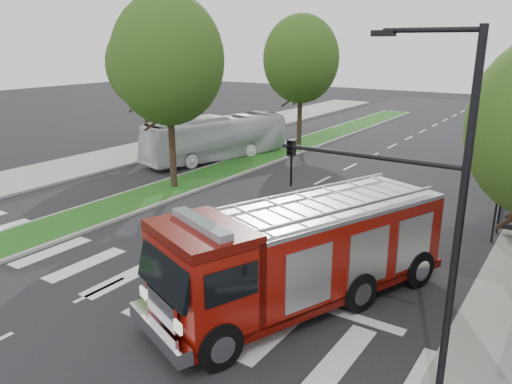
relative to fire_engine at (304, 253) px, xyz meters
The scene contains 9 objects.
ground 6.13m from the fire_engine, behind, with size 140.00×140.00×0.00m, color black.
sidewalk_left 23.17m from the fire_engine, 151.52° to the left, with size 5.00×80.00×0.15m, color gray.
median 22.45m from the fire_engine, 121.85° to the left, with size 3.00×50.00×0.15m.
tree_median_near 14.69m from the fire_engine, 149.28° to the left, with size 5.80×5.80×10.16m.
tree_median_far 24.60m from the fire_engine, 119.35° to the left, with size 5.60×5.60×9.72m.
tree_left_mid 24.15m from the fire_engine, 146.69° to the left, with size 5.20×5.20×9.16m.
streetlight_right_near 5.45m from the fire_engine, 33.14° to the right, with size 4.08×0.22×8.00m.
fire_engine is the anchor object (origin of this frame).
city_bus 20.03m from the fire_engine, 135.63° to the left, with size 2.49×10.64×2.96m, color silver.
Camera 1 is at (12.27, -13.27, 7.69)m, focal length 35.00 mm.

